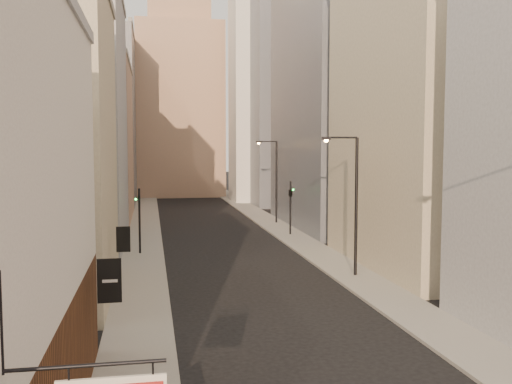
% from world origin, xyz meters
% --- Properties ---
extents(sidewalk_left, '(3.00, 140.00, 0.15)m').
position_xyz_m(sidewalk_left, '(-6.50, 55.00, 0.07)').
color(sidewalk_left, gray).
rests_on(sidewalk_left, ground).
extents(sidewalk_right, '(3.00, 140.00, 0.15)m').
position_xyz_m(sidewalk_right, '(6.50, 55.00, 0.07)').
color(sidewalk_right, gray).
rests_on(sidewalk_right, ground).
extents(left_bldg_beige, '(8.00, 12.00, 16.00)m').
position_xyz_m(left_bldg_beige, '(-12.00, 26.00, 8.00)').
color(left_bldg_beige, tan).
rests_on(left_bldg_beige, ground).
extents(left_bldg_grey, '(8.00, 16.00, 20.00)m').
position_xyz_m(left_bldg_grey, '(-12.00, 42.00, 10.00)').
color(left_bldg_grey, gray).
rests_on(left_bldg_grey, ground).
extents(left_bldg_tan, '(8.00, 18.00, 17.00)m').
position_xyz_m(left_bldg_tan, '(-12.00, 60.00, 8.50)').
color(left_bldg_tan, tan).
rests_on(left_bldg_tan, ground).
extents(left_bldg_wingrid, '(8.00, 20.00, 24.00)m').
position_xyz_m(left_bldg_wingrid, '(-12.00, 80.00, 12.00)').
color(left_bldg_wingrid, gray).
rests_on(left_bldg_wingrid, ground).
extents(right_bldg_beige, '(8.00, 16.00, 20.00)m').
position_xyz_m(right_bldg_beige, '(12.00, 30.00, 10.00)').
color(right_bldg_beige, tan).
rests_on(right_bldg_beige, ground).
extents(right_bldg_wingrid, '(8.00, 20.00, 26.00)m').
position_xyz_m(right_bldg_wingrid, '(12.00, 50.00, 13.00)').
color(right_bldg_wingrid, gray).
rests_on(right_bldg_wingrid, ground).
extents(highrise, '(21.00, 23.00, 51.20)m').
position_xyz_m(highrise, '(18.00, 78.00, 25.66)').
color(highrise, gray).
rests_on(highrise, ground).
extents(clock_tower, '(14.00, 14.00, 44.90)m').
position_xyz_m(clock_tower, '(-1.00, 92.00, 17.63)').
color(clock_tower, tan).
rests_on(clock_tower, ground).
extents(white_tower, '(8.00, 8.00, 41.50)m').
position_xyz_m(white_tower, '(10.00, 78.00, 18.61)').
color(white_tower, silver).
rests_on(white_tower, ground).
extents(streetlamp_mid, '(2.28, 0.35, 8.70)m').
position_xyz_m(streetlamp_mid, '(6.31, 27.81, 4.97)').
color(streetlamp_mid, black).
rests_on(streetlamp_mid, ground).
extents(streetlamp_far, '(2.12, 1.11, 8.71)m').
position_xyz_m(streetlamp_far, '(6.87, 52.85, 4.97)').
color(streetlamp_far, black).
rests_on(streetlamp_far, ground).
extents(traffic_light_left, '(0.56, 0.46, 5.00)m').
position_xyz_m(traffic_light_left, '(-6.75, 37.65, 3.41)').
color(traffic_light_left, black).
rests_on(traffic_light_left, ground).
extents(traffic_light_right, '(0.64, 0.62, 5.00)m').
position_xyz_m(traffic_light_right, '(6.58, 44.65, 3.79)').
color(traffic_light_right, black).
rests_on(traffic_light_right, ground).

